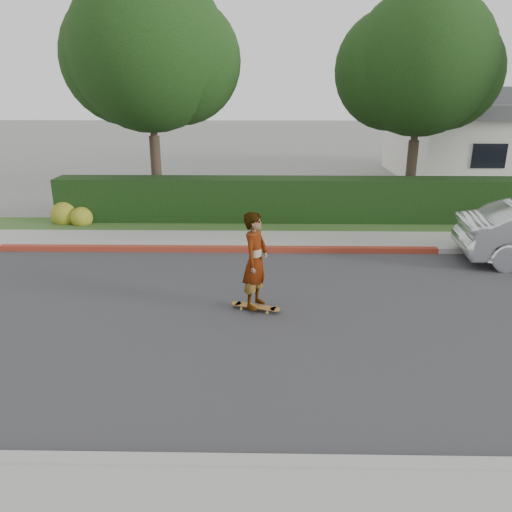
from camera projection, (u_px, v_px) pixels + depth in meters
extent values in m
plane|color=slate|center=(454.00, 319.00, 9.72)|extent=(120.00, 120.00, 0.00)
cube|color=#2D2D30|center=(454.00, 319.00, 9.72)|extent=(60.00, 8.00, 0.01)
cube|color=#9E9E99|center=(400.00, 250.00, 13.58)|extent=(60.00, 0.20, 0.15)
cube|color=maroon|center=(217.00, 249.00, 13.66)|extent=(12.00, 0.21, 0.15)
cube|color=gray|center=(392.00, 241.00, 14.43)|extent=(60.00, 1.60, 0.12)
cube|color=#2D4C1E|center=(380.00, 227.00, 15.95)|extent=(60.00, 1.60, 0.10)
cube|color=black|center=(286.00, 201.00, 16.35)|extent=(15.00, 1.00, 1.50)
sphere|color=#2D4C19|center=(65.00, 215.00, 16.22)|extent=(0.90, 0.90, 0.90)
sphere|color=#2D4C19|center=(82.00, 218.00, 16.04)|extent=(0.70, 0.70, 0.70)
cylinder|color=#33261C|center=(157.00, 175.00, 17.46)|extent=(0.36, 0.36, 2.70)
cylinder|color=#33261C|center=(153.00, 115.00, 16.81)|extent=(0.24, 0.24, 2.25)
sphere|color=black|center=(149.00, 51.00, 16.15)|extent=(5.20, 5.20, 5.20)
sphere|color=black|center=(128.00, 58.00, 16.61)|extent=(4.42, 4.42, 4.42)
sphere|color=black|center=(178.00, 61.00, 16.52)|extent=(4.16, 4.16, 4.16)
cylinder|color=#33261C|center=(410.00, 176.00, 17.81)|extent=(0.36, 0.36, 2.52)
cylinder|color=#33261C|center=(416.00, 122.00, 17.20)|extent=(0.24, 0.24, 2.10)
sphere|color=black|center=(422.00, 63.00, 16.59)|extent=(4.80, 4.80, 4.80)
sphere|color=black|center=(394.00, 70.00, 17.04)|extent=(4.08, 4.08, 4.08)
sphere|color=black|center=(445.00, 73.00, 16.95)|extent=(3.84, 3.84, 3.84)
cube|color=beige|center=(506.00, 147.00, 24.24)|extent=(10.00, 8.00, 3.00)
cube|color=#4C4C51|center=(512.00, 109.00, 23.66)|extent=(10.60, 8.60, 0.60)
cube|color=black|center=(489.00, 156.00, 20.45)|extent=(1.40, 0.06, 1.00)
cylinder|color=gold|center=(241.00, 309.00, 10.10)|extent=(0.06, 0.05, 0.06)
cylinder|color=gold|center=(244.00, 306.00, 10.24)|extent=(0.06, 0.05, 0.06)
cylinder|color=gold|center=(267.00, 313.00, 9.92)|extent=(0.06, 0.05, 0.06)
cylinder|color=gold|center=(270.00, 309.00, 10.06)|extent=(0.06, 0.05, 0.06)
cube|color=silver|center=(243.00, 305.00, 10.16)|extent=(0.10, 0.17, 0.02)
cube|color=silver|center=(269.00, 309.00, 9.98)|extent=(0.10, 0.17, 0.02)
cube|color=brown|center=(256.00, 306.00, 10.06)|extent=(0.85, 0.46, 0.02)
cylinder|color=brown|center=(236.00, 303.00, 10.20)|extent=(0.26, 0.26, 0.02)
cylinder|color=brown|center=(275.00, 309.00, 9.93)|extent=(0.26, 0.26, 0.02)
imported|color=white|center=(256.00, 261.00, 9.75)|extent=(0.70, 0.83, 1.94)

